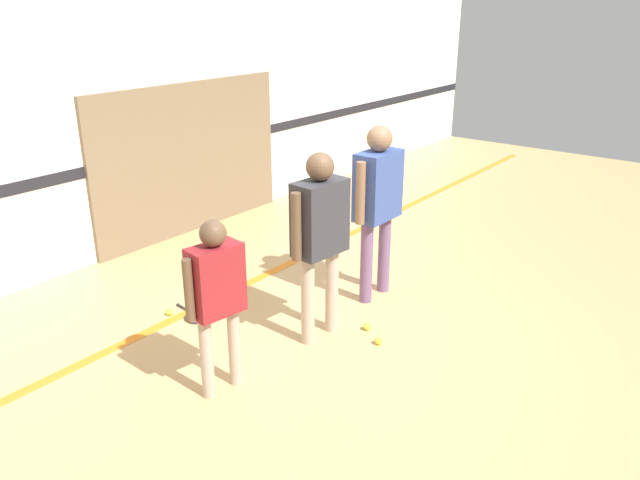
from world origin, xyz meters
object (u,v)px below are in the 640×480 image
person_student_left (217,289)px  racket_spare_on_floor (197,316)px  person_student_right (378,195)px  tennis_ball_near_instructor (379,341)px  tennis_ball_by_spare_racket (170,312)px  person_instructor (320,227)px  tennis_ball_stray_left (367,327)px

person_student_left → racket_spare_on_floor: bearing=66.4°
person_student_right → tennis_ball_near_instructor: size_ratio=25.24×
person_student_left → racket_spare_on_floor: 1.44m
person_student_right → tennis_ball_by_spare_racket: size_ratio=25.24×
racket_spare_on_floor → person_instructor: bearing=-152.7°
person_student_right → tennis_ball_stray_left: 1.21m
tennis_ball_near_instructor → person_student_right: bearing=35.7°
person_student_right → tennis_ball_stray_left: (-0.61, -0.33, -1.00)m
person_instructor → racket_spare_on_floor: (-0.42, 1.09, -0.98)m
person_instructor → person_student_right: (0.94, 0.06, 0.04)m
person_student_right → tennis_ball_near_instructor: 1.36m
person_student_right → tennis_ball_stray_left: person_student_right is taller
person_student_right → tennis_ball_by_spare_racket: person_student_right is taller
racket_spare_on_floor → tennis_ball_stray_left: size_ratio=7.45×
person_instructor → person_student_left: size_ratio=1.21×
tennis_ball_near_instructor → tennis_ball_stray_left: size_ratio=1.00×
person_instructor → person_student_left: bearing=-179.1°
person_student_left → person_student_right: bearing=8.1°
person_instructor → tennis_ball_by_spare_racket: size_ratio=24.37×
tennis_ball_near_instructor → tennis_ball_by_spare_racket: 1.94m
racket_spare_on_floor → person_student_left: bearing=153.5°
person_instructor → tennis_ball_stray_left: 1.05m
tennis_ball_near_instructor → tennis_ball_by_spare_racket: size_ratio=1.00×
racket_spare_on_floor → tennis_ball_stray_left: 1.55m
person_student_left → tennis_ball_by_spare_racket: 1.54m
racket_spare_on_floor → tennis_ball_by_spare_racket: (-0.14, 0.22, 0.02)m
person_student_left → tennis_ball_by_spare_racket: person_student_left is taller
person_student_left → tennis_ball_near_instructor: (1.25, -0.56, -0.79)m
person_student_right → tennis_ball_stray_left: size_ratio=25.24×
racket_spare_on_floor → tennis_ball_stray_left: (0.75, -1.36, 0.02)m
person_instructor → tennis_ball_near_instructor: 1.09m
tennis_ball_near_instructor → tennis_ball_stray_left: (0.14, 0.21, 0.00)m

